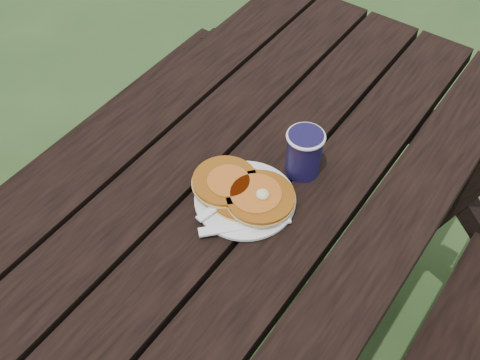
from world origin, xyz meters
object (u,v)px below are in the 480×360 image
Objects in this scene: pancake_stack at (244,191)px; coffee_cup at (304,151)px; plate at (245,200)px; picnic_table at (197,335)px.

pancake_stack is 2.07× the size of coffee_cup.
pancake_stack is at bearing 148.61° from plate.
plate is (0.03, 0.15, 0.39)m from picnic_table.
coffee_cup reaches higher than pancake_stack.
plate reaches higher than picnic_table.
picnic_table is 17.19× the size of coffee_cup.
pancake_stack is at bearing -112.57° from coffee_cup.
coffee_cup reaches higher than picnic_table.
plate is at bearing 77.13° from picnic_table.
picnic_table is 0.53m from coffee_cup.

